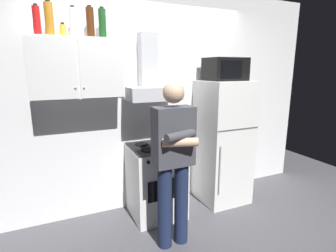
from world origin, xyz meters
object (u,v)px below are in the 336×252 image
bottle_rum_dark (90,23)px  bottle_wine_green (102,24)px  bottle_spice_jar (63,30)px  cooking_pot (170,141)px  microwave (225,69)px  range_hood (151,82)px  person_standing (174,160)px  stove_oven (156,180)px  refrigerator (223,142)px  upper_cabinet (77,69)px  bottle_vodka_clear (73,23)px  bottle_soda_red (37,21)px  bottle_liquor_amber (49,19)px

bottle_rum_dark → bottle_wine_green: bearing=1.1°
bottle_wine_green → bottle_spice_jar: (-0.39, -0.03, -0.09)m
cooking_pot → microwave: bearing=9.6°
cooking_pot → bottle_spice_jar: (-1.03, 0.23, 1.17)m
range_hood → microwave: bearing=-6.5°
person_standing → cooking_pot: person_standing is taller
cooking_pot → bottle_rum_dark: (-0.77, 0.25, 1.26)m
stove_oven → refrigerator: bearing=0.0°
bottle_wine_green → bottle_spice_jar: bottle_wine_green is taller
stove_oven → microwave: (0.95, 0.02, 1.31)m
range_hood → bottle_wine_green: (-0.52, 0.01, 0.60)m
stove_oven → cooking_pot: cooking_pot is taller
cooking_pot → bottle_spice_jar: size_ratio=2.06×
bottle_spice_jar → bottle_rum_dark: bearing=5.9°
stove_oven → range_hood: size_ratio=1.17×
stove_oven → bottle_rum_dark: (-0.64, 0.13, 1.77)m
upper_cabinet → person_standing: size_ratio=0.55×
bottle_vodka_clear → bottle_spice_jar: (-0.10, -0.03, -0.08)m
refrigerator → bottle_rum_dark: bottle_rum_dark is taller
range_hood → person_standing: bearing=-93.9°
microwave → person_standing: microwave is taller
cooking_pot → bottle_vodka_clear: 1.58m
upper_cabinet → person_standing: bearing=-44.3°
cooking_pot → bottle_soda_red: bearing=167.1°
range_hood → person_standing: 1.01m
bottle_liquor_amber → bottle_rum_dark: 0.38m
stove_oven → bottle_spice_jar: bottle_spice_jar is taller
upper_cabinet → microwave: bearing=-3.5°
stove_oven → range_hood: bearing=90.0°
microwave → person_standing: (-1.00, -0.62, -0.84)m
cooking_pot → bottle_soda_red: size_ratio=0.94×
microwave → cooking_pot: microwave is taller
bottle_vodka_clear → bottle_wine_green: size_ratio=0.96×
bottle_vodka_clear → bottle_wine_green: bottle_wine_green is taller
person_standing → microwave: bearing=32.0°
person_standing → cooking_pot: size_ratio=6.00×
range_hood → cooking_pot: range_hood is taller
bottle_soda_red → bottle_wine_green: (0.61, -0.03, 0.01)m
bottle_vodka_clear → upper_cabinet: bearing=-92.6°
cooking_pot → range_hood: bearing=117.9°
microwave → bottle_liquor_amber: (-1.97, 0.09, 0.46)m
stove_oven → bottle_liquor_amber: bearing=174.1°
stove_oven → range_hood: (0.00, 0.13, 1.16)m
stove_oven → bottle_rum_dark: bottle_rum_dark is taller
bottle_rum_dark → microwave: bearing=-4.1°
microwave → person_standing: 1.45m
bottle_rum_dark → bottle_soda_red: size_ratio=1.08×
person_standing → range_hood: bearing=86.1°
microwave → bottle_liquor_amber: bottle_liquor_amber is taller
cooking_pot → bottle_vodka_clear: (-0.93, 0.26, 1.26)m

